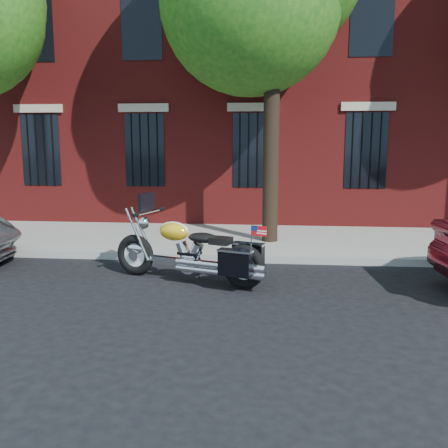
# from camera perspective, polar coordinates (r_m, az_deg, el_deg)

# --- Properties ---
(ground) EXTENTS (120.00, 120.00, 0.00)m
(ground) POSITION_cam_1_polar(r_m,az_deg,el_deg) (8.99, 1.85, -6.47)
(ground) COLOR black
(ground) RESTS_ON ground
(curb) EXTENTS (40.00, 0.16, 0.15)m
(curb) POSITION_cam_1_polar(r_m,az_deg,el_deg) (10.31, 2.37, -3.95)
(curb) COLOR gray
(curb) RESTS_ON ground
(sidewalk) EXTENTS (40.00, 3.60, 0.15)m
(sidewalk) POSITION_cam_1_polar(r_m,az_deg,el_deg) (12.14, 2.88, -1.88)
(sidewalk) COLOR gray
(sidewalk) RESTS_ON ground
(building) EXTENTS (26.00, 10.08, 12.00)m
(building) POSITION_cam_1_polar(r_m,az_deg,el_deg) (19.02, 4.12, 20.23)
(building) COLOR maroon
(building) RESTS_ON ground
(motorcycle) EXTENTS (2.83, 1.50, 1.54)m
(motorcycle) POSITION_cam_1_polar(r_m,az_deg,el_deg) (8.74, -3.40, -3.42)
(motorcycle) COLOR black
(motorcycle) RESTS_ON ground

